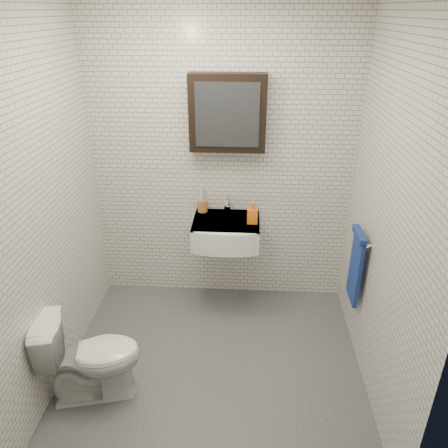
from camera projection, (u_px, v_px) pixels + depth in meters
name	position (u px, v px, depth m)	size (l,w,h in m)	color
ground	(214.00, 364.00, 3.31)	(2.20, 2.00, 0.01)	#45484C
room_shell	(211.00, 184.00, 2.66)	(2.22, 2.02, 2.51)	silver
washbasin	(226.00, 232.00, 3.63)	(0.55, 0.50, 0.20)	white
faucet	(227.00, 205.00, 3.74)	(0.06, 0.20, 0.15)	silver
mirror_cabinet	(228.00, 113.00, 3.39)	(0.60, 0.15, 0.60)	black
towel_rail	(356.00, 264.00, 3.25)	(0.09, 0.30, 0.58)	silver
toothbrush_cup	(203.00, 205.00, 3.76)	(0.10, 0.10, 0.23)	#AD632B
soap_bottle	(252.00, 212.00, 3.55)	(0.09, 0.09, 0.19)	#E64E18
toilet	(91.00, 356.00, 2.93)	(0.37, 0.65, 0.66)	white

